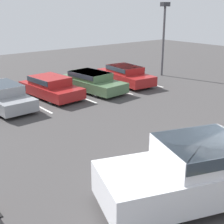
# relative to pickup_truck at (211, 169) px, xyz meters

# --- Properties ---
(stall_stripe_c) EXTENTS (0.12, 4.74, 0.01)m
(stall_stripe_c) POSITION_rel_pickup_truck_xyz_m (0.20, 11.52, -0.90)
(stall_stripe_c) COLOR white
(stall_stripe_c) RESTS_ON ground_plane
(stall_stripe_d) EXTENTS (0.12, 4.74, 0.01)m
(stall_stripe_d) POSITION_rel_pickup_truck_xyz_m (2.94, 11.52, -0.90)
(stall_stripe_d) COLOR white
(stall_stripe_d) RESTS_ON ground_plane
(stall_stripe_e) EXTENTS (0.12, 4.74, 0.01)m
(stall_stripe_e) POSITION_rel_pickup_truck_xyz_m (5.69, 11.52, -0.90)
(stall_stripe_e) COLOR white
(stall_stripe_e) RESTS_ON ground_plane
(stall_stripe_f) EXTENTS (0.12, 4.74, 0.01)m
(stall_stripe_f) POSITION_rel_pickup_truck_xyz_m (8.43, 11.52, -0.90)
(stall_stripe_f) COLOR white
(stall_stripe_f) RESTS_ON ground_plane
(pickup_truck) EXTENTS (6.48, 4.06, 1.78)m
(pickup_truck) POSITION_rel_pickup_truck_xyz_m (0.00, 0.00, 0.00)
(pickup_truck) COLOR silver
(pickup_truck) RESTS_ON ground_plane
(parked_sedan_b) EXTENTS (1.89, 4.51, 1.27)m
(parked_sedan_b) POSITION_rel_pickup_truck_xyz_m (-1.30, 11.62, -0.22)
(parked_sedan_b) COLOR gray
(parked_sedan_b) RESTS_ON ground_plane
(parked_sedan_c) EXTENTS (2.16, 4.34, 1.22)m
(parked_sedan_c) POSITION_rel_pickup_truck_xyz_m (1.59, 11.77, -0.25)
(parked_sedan_c) COLOR maroon
(parked_sedan_c) RESTS_ON ground_plane
(parked_sedan_d) EXTENTS (2.22, 4.89, 1.19)m
(parked_sedan_d) POSITION_rel_pickup_truck_xyz_m (4.26, 11.46, -0.26)
(parked_sedan_d) COLOR #4C6B47
(parked_sedan_d) RESTS_ON ground_plane
(parked_sedan_e) EXTENTS (2.22, 4.61, 1.23)m
(parked_sedan_e) POSITION_rel_pickup_truck_xyz_m (7.13, 11.45, -0.24)
(parked_sedan_e) COLOR maroon
(parked_sedan_e) RESTS_ON ground_plane
(light_post) EXTENTS (0.70, 0.36, 5.33)m
(light_post) POSITION_rel_pickup_truck_xyz_m (11.13, 11.74, 2.55)
(light_post) COLOR #515156
(light_post) RESTS_ON ground_plane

